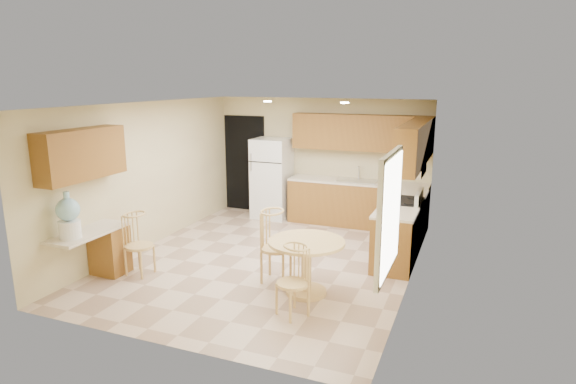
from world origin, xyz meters
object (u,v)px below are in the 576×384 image
at_px(chair_table_b, 290,277).
at_px(stove, 400,226).
at_px(chair_desk, 135,240).
at_px(water_crock, 69,217).
at_px(chair_table_a, 273,241).
at_px(refrigerator, 272,178).
at_px(dining_table, 306,259).

bearing_deg(chair_table_b, stove, -75.48).
height_order(chair_desk, water_crock, water_crock).
height_order(chair_table_a, chair_table_b, chair_table_a).
height_order(stove, chair_desk, stove).
height_order(refrigerator, water_crock, refrigerator).
bearing_deg(chair_table_a, chair_table_b, 31.59).
xyz_separation_m(chair_table_b, chair_desk, (-2.60, 0.38, 0.02)).
bearing_deg(water_crock, chair_desk, 58.40).
bearing_deg(chair_desk, chair_table_b, 84.57).
bearing_deg(dining_table, chair_table_a, 164.71).
distance_m(dining_table, chair_desk, 2.57).
distance_m(refrigerator, stove, 3.14).
distance_m(dining_table, chair_table_a, 0.59).
relative_size(refrigerator, chair_table_b, 1.88).
bearing_deg(refrigerator, chair_table_a, -66.28).
xyz_separation_m(chair_table_a, water_crock, (-2.45, -1.24, 0.42)).
bearing_deg(dining_table, refrigerator, 120.31).
bearing_deg(refrigerator, chair_desk, -99.24).
bearing_deg(chair_desk, refrigerator, 173.61).
distance_m(chair_desk, water_crock, 0.99).
relative_size(chair_desk, water_crock, 1.45).
distance_m(chair_table_a, chair_table_b, 1.07).
bearing_deg(chair_table_a, water_crock, -65.67).
xyz_separation_m(dining_table, chair_table_a, (-0.55, 0.15, 0.14)).
distance_m(refrigerator, dining_table, 3.87).
distance_m(stove, chair_desk, 4.26).
bearing_deg(stove, water_crock, -140.81).
xyz_separation_m(stove, chair_desk, (-3.47, -2.47, 0.10)).
distance_m(refrigerator, chair_table_b, 4.54).
height_order(refrigerator, chair_table_a, refrigerator).
bearing_deg(refrigerator, chair_table_b, -63.84).
bearing_deg(water_crock, dining_table, 19.97).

